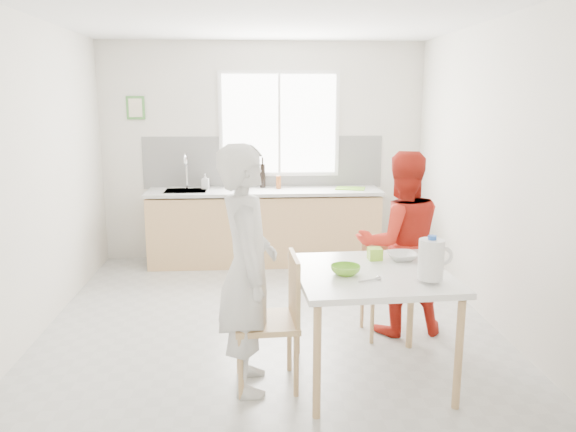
{
  "coord_description": "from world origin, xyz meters",
  "views": [
    {
      "loc": [
        -0.15,
        -4.81,
        2.01
      ],
      "look_at": [
        0.18,
        0.2,
        0.96
      ],
      "focal_mm": 35.0,
      "sensor_mm": 36.0,
      "label": 1
    }
  ],
  "objects_px": {
    "chair_far": "(385,280)",
    "person_white": "(247,270)",
    "wine_bottle_a": "(246,176)",
    "wine_bottle_b": "(263,176)",
    "bowl_green": "(346,270)",
    "bowl_white": "(402,256)",
    "milk_jug": "(432,259)",
    "person_red": "(400,243)",
    "dining_table": "(371,283)",
    "chair_left": "(276,315)"
  },
  "relations": [
    {
      "from": "wine_bottle_b",
      "to": "chair_far",
      "type": "bearing_deg",
      "value": -67.04
    },
    {
      "from": "chair_left",
      "to": "chair_far",
      "type": "bearing_deg",
      "value": 128.39
    },
    {
      "from": "person_white",
      "to": "person_red",
      "type": "distance_m",
      "value": 1.58
    },
    {
      "from": "person_white",
      "to": "bowl_green",
      "type": "distance_m",
      "value": 0.68
    },
    {
      "from": "person_white",
      "to": "wine_bottle_a",
      "type": "bearing_deg",
      "value": -2.62
    },
    {
      "from": "person_red",
      "to": "milk_jug",
      "type": "distance_m",
      "value": 1.12
    },
    {
      "from": "wine_bottle_a",
      "to": "chair_far",
      "type": "bearing_deg",
      "value": -61.46
    },
    {
      "from": "chair_far",
      "to": "milk_jug",
      "type": "relative_size",
      "value": 2.87
    },
    {
      "from": "wine_bottle_a",
      "to": "wine_bottle_b",
      "type": "bearing_deg",
      "value": 34.9
    },
    {
      "from": "chair_left",
      "to": "person_red",
      "type": "xyz_separation_m",
      "value": [
        1.11,
        0.88,
        0.27
      ]
    },
    {
      "from": "chair_left",
      "to": "bowl_green",
      "type": "distance_m",
      "value": 0.58
    },
    {
      "from": "bowl_white",
      "to": "bowl_green",
      "type": "bearing_deg",
      "value": -145.84
    },
    {
      "from": "chair_far",
      "to": "bowl_green",
      "type": "relative_size",
      "value": 4.11
    },
    {
      "from": "chair_left",
      "to": "wine_bottle_b",
      "type": "relative_size",
      "value": 3.18
    },
    {
      "from": "bowl_green",
      "to": "wine_bottle_b",
      "type": "xyz_separation_m",
      "value": [
        -0.5,
        3.26,
        0.22
      ]
    },
    {
      "from": "dining_table",
      "to": "person_white",
      "type": "xyz_separation_m",
      "value": [
        -0.87,
        -0.05,
        0.13
      ]
    },
    {
      "from": "chair_left",
      "to": "bowl_green",
      "type": "relative_size",
      "value": 4.61
    },
    {
      "from": "person_white",
      "to": "wine_bottle_a",
      "type": "height_order",
      "value": "person_white"
    },
    {
      "from": "chair_far",
      "to": "person_white",
      "type": "height_order",
      "value": "person_white"
    },
    {
      "from": "dining_table",
      "to": "chair_far",
      "type": "height_order",
      "value": "chair_far"
    },
    {
      "from": "wine_bottle_a",
      "to": "wine_bottle_b",
      "type": "xyz_separation_m",
      "value": [
        0.21,
        0.14,
        -0.01
      ]
    },
    {
      "from": "wine_bottle_a",
      "to": "wine_bottle_b",
      "type": "distance_m",
      "value": 0.25
    },
    {
      "from": "person_red",
      "to": "chair_left",
      "type": "bearing_deg",
      "value": 35.29
    },
    {
      "from": "person_white",
      "to": "wine_bottle_a",
      "type": "relative_size",
      "value": 5.39
    },
    {
      "from": "chair_left",
      "to": "chair_far",
      "type": "xyz_separation_m",
      "value": [
        0.98,
        0.87,
        -0.06
      ]
    },
    {
      "from": "chair_far",
      "to": "person_white",
      "type": "relative_size",
      "value": 0.49
    },
    {
      "from": "bowl_green",
      "to": "milk_jug",
      "type": "xyz_separation_m",
      "value": [
        0.54,
        -0.2,
        0.13
      ]
    },
    {
      "from": "milk_jug",
      "to": "wine_bottle_b",
      "type": "xyz_separation_m",
      "value": [
        -1.04,
        3.46,
        0.09
      ]
    },
    {
      "from": "person_red",
      "to": "wine_bottle_b",
      "type": "bearing_deg",
      "value": -67.6
    },
    {
      "from": "person_red",
      "to": "wine_bottle_a",
      "type": "height_order",
      "value": "person_red"
    },
    {
      "from": "chair_left",
      "to": "person_red",
      "type": "distance_m",
      "value": 1.44
    },
    {
      "from": "chair_left",
      "to": "bowl_green",
      "type": "bearing_deg",
      "value": 84.03
    },
    {
      "from": "chair_left",
      "to": "dining_table",
      "type": "bearing_deg",
      "value": 90.0
    },
    {
      "from": "wine_bottle_a",
      "to": "dining_table",
      "type": "bearing_deg",
      "value": -73.5
    },
    {
      "from": "milk_jug",
      "to": "wine_bottle_a",
      "type": "bearing_deg",
      "value": 107.37
    },
    {
      "from": "chair_far",
      "to": "person_white",
      "type": "bearing_deg",
      "value": -146.4
    },
    {
      "from": "bowl_green",
      "to": "bowl_white",
      "type": "distance_m",
      "value": 0.58
    },
    {
      "from": "person_red",
      "to": "dining_table",
      "type": "bearing_deg",
      "value": 59.74
    },
    {
      "from": "person_white",
      "to": "wine_bottle_b",
      "type": "height_order",
      "value": "person_white"
    },
    {
      "from": "milk_jug",
      "to": "wine_bottle_b",
      "type": "relative_size",
      "value": 0.99
    },
    {
      "from": "bowl_green",
      "to": "milk_jug",
      "type": "height_order",
      "value": "milk_jug"
    },
    {
      "from": "bowl_green",
      "to": "wine_bottle_a",
      "type": "bearing_deg",
      "value": 102.81
    },
    {
      "from": "wine_bottle_a",
      "to": "milk_jug",
      "type": "bearing_deg",
      "value": -69.43
    },
    {
      "from": "bowl_white",
      "to": "person_white",
      "type": "bearing_deg",
      "value": -164.79
    },
    {
      "from": "bowl_green",
      "to": "wine_bottle_b",
      "type": "distance_m",
      "value": 3.31
    },
    {
      "from": "dining_table",
      "to": "person_white",
      "type": "bearing_deg",
      "value": -176.8
    },
    {
      "from": "bowl_white",
      "to": "chair_left",
      "type": "bearing_deg",
      "value": -162.46
    },
    {
      "from": "person_white",
      "to": "bowl_white",
      "type": "relative_size",
      "value": 7.53
    },
    {
      "from": "person_white",
      "to": "bowl_white",
      "type": "bearing_deg",
      "value": -77.99
    },
    {
      "from": "person_white",
      "to": "wine_bottle_b",
      "type": "relative_size",
      "value": 5.75
    }
  ]
}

